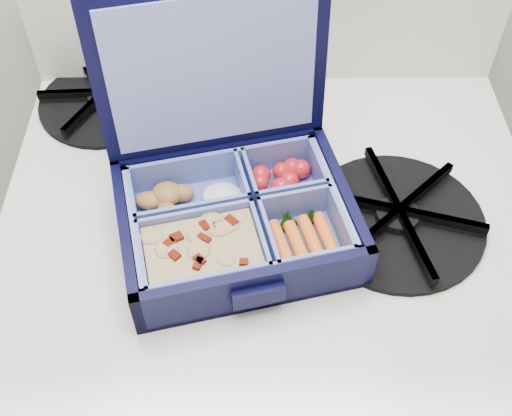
{
  "coord_description": "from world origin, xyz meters",
  "views": [
    {
      "loc": [
        -0.11,
        1.3,
        1.32
      ],
      "look_at": [
        -0.11,
        1.69,
        0.86
      ],
      "focal_mm": 45.0,
      "sensor_mm": 36.0,
      "label": 1
    }
  ],
  "objects_px": {
    "stove": "(266,391)",
    "burner_grate": "(398,214)",
    "fork": "(252,132)",
    "bento_box": "(236,221)"
  },
  "relations": [
    {
      "from": "stove",
      "to": "bento_box",
      "type": "bearing_deg",
      "value": -144.01
    },
    {
      "from": "burner_grate",
      "to": "fork",
      "type": "distance_m",
      "value": 0.19
    },
    {
      "from": "burner_grate",
      "to": "stove",
      "type": "bearing_deg",
      "value": 176.1
    },
    {
      "from": "stove",
      "to": "burner_grate",
      "type": "relative_size",
      "value": 4.66
    },
    {
      "from": "bento_box",
      "to": "fork",
      "type": "relative_size",
      "value": 1.31
    },
    {
      "from": "fork",
      "to": "burner_grate",
      "type": "bearing_deg",
      "value": 6.06
    },
    {
      "from": "stove",
      "to": "bento_box",
      "type": "height_order",
      "value": "bento_box"
    },
    {
      "from": "burner_grate",
      "to": "fork",
      "type": "xyz_separation_m",
      "value": [
        -0.14,
        0.13,
        -0.01
      ]
    },
    {
      "from": "stove",
      "to": "bento_box",
      "type": "relative_size",
      "value": 3.8
    },
    {
      "from": "stove",
      "to": "burner_grate",
      "type": "height_order",
      "value": "burner_grate"
    }
  ]
}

